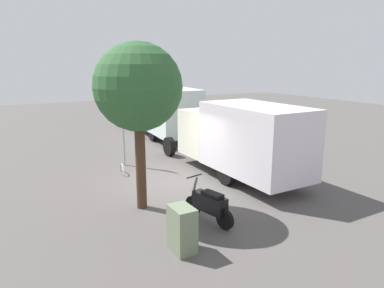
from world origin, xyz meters
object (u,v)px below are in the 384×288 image
(box_truck_far, at_px, (165,110))
(motorcycle, at_px, (209,204))
(street_tree, at_px, (138,88))
(bike_rack_hoop, at_px, (122,174))
(box_truck_near, at_px, (239,136))
(utility_cabinet, at_px, (182,229))
(stop_sign, at_px, (122,116))

(box_truck_far, xyz_separation_m, motorcycle, (-10.83, 3.63, -1.10))
(motorcycle, height_order, street_tree, street_tree)
(box_truck_far, bearing_deg, bike_rack_hoop, 144.92)
(street_tree, bearing_deg, box_truck_near, -76.45)
(box_truck_near, xyz_separation_m, box_truck_far, (7.94, -0.54, 0.02))
(street_tree, relative_size, utility_cabinet, 4.48)
(box_truck_far, height_order, utility_cabinet, box_truck_far)
(box_truck_near, relative_size, utility_cabinet, 6.96)
(bike_rack_hoop, bearing_deg, stop_sign, -22.47)
(utility_cabinet, relative_size, bike_rack_hoop, 1.29)
(box_truck_near, distance_m, street_tree, 4.91)
(stop_sign, bearing_deg, street_tree, 168.23)
(street_tree, relative_size, bike_rack_hoop, 5.77)
(stop_sign, height_order, utility_cabinet, stop_sign)
(box_truck_near, xyz_separation_m, utility_cabinet, (-3.91, 4.44, -1.04))
(stop_sign, relative_size, bike_rack_hoop, 3.77)
(motorcycle, xyz_separation_m, stop_sign, (6.46, 0.30, 1.62))
(box_truck_near, distance_m, utility_cabinet, 6.01)
(bike_rack_hoop, bearing_deg, motorcycle, -171.86)
(box_truck_near, relative_size, bike_rack_hoop, 8.95)
(box_truck_far, relative_size, motorcycle, 4.24)
(box_truck_far, bearing_deg, motorcycle, 165.07)
(motorcycle, xyz_separation_m, utility_cabinet, (-1.01, 1.35, 0.03))
(box_truck_near, height_order, bike_rack_hoop, box_truck_near)
(box_truck_far, height_order, bike_rack_hoop, box_truck_far)
(stop_sign, bearing_deg, box_truck_far, -41.95)
(box_truck_far, xyz_separation_m, stop_sign, (-4.37, 3.93, 0.52))
(bike_rack_hoop, bearing_deg, box_truck_far, -38.66)
(box_truck_far, bearing_deg, street_tree, 155.02)
(stop_sign, xyz_separation_m, bike_rack_hoop, (-1.12, 0.46, -2.14))
(bike_rack_hoop, bearing_deg, box_truck_near, -122.43)
(motorcycle, xyz_separation_m, street_tree, (1.85, 1.26, 3.09))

